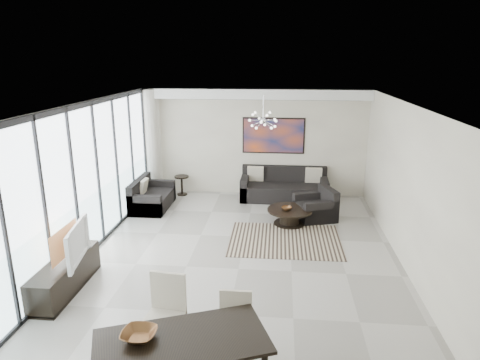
# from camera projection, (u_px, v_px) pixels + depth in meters

# --- Properties ---
(room_shell) EXTENTS (6.00, 9.00, 2.90)m
(room_shell) POSITION_uv_depth(u_px,v_px,m) (265.00, 194.00, 7.31)
(room_shell) COLOR #A8A39B
(room_shell) RESTS_ON ground
(window_wall) EXTENTS (0.37, 8.95, 2.90)m
(window_wall) POSITION_uv_depth(u_px,v_px,m) (79.00, 187.00, 7.62)
(window_wall) COLOR silver
(window_wall) RESTS_ON floor
(soffit) EXTENTS (5.98, 0.40, 0.26)m
(soffit) POSITION_uv_depth(u_px,v_px,m) (255.00, 94.00, 11.09)
(soffit) COLOR white
(soffit) RESTS_ON room_shell
(painting) EXTENTS (1.68, 0.04, 0.98)m
(painting) POSITION_uv_depth(u_px,v_px,m) (273.00, 136.00, 11.52)
(painting) COLOR #C74A1B
(painting) RESTS_ON room_shell
(chandelier) EXTENTS (0.66, 0.66, 0.71)m
(chandelier) POSITION_uv_depth(u_px,v_px,m) (263.00, 120.00, 9.46)
(chandelier) COLOR silver
(chandelier) RESTS_ON room_shell
(rug) EXTENTS (2.33, 1.80, 0.01)m
(rug) POSITION_uv_depth(u_px,v_px,m) (285.00, 240.00, 8.96)
(rug) COLOR black
(rug) RESTS_ON floor
(coffee_table) EXTENTS (1.03, 1.03, 0.36)m
(coffee_table) POSITION_uv_depth(u_px,v_px,m) (290.00, 216.00, 9.78)
(coffee_table) COLOR black
(coffee_table) RESTS_ON floor
(bowl_coffee) EXTENTS (0.26, 0.26, 0.07)m
(bowl_coffee) POSITION_uv_depth(u_px,v_px,m) (287.00, 208.00, 9.68)
(bowl_coffee) COLOR brown
(bowl_coffee) RESTS_ON coffee_table
(sofa_main) EXTENTS (2.30, 0.94, 0.84)m
(sofa_main) POSITION_uv_depth(u_px,v_px,m) (284.00, 189.00, 11.49)
(sofa_main) COLOR black
(sofa_main) RESTS_ON floor
(loveseat) EXTENTS (0.83, 1.48, 0.74)m
(loveseat) POSITION_uv_depth(u_px,v_px,m) (151.00, 198.00, 10.84)
(loveseat) COLOR black
(loveseat) RESTS_ON floor
(armchair) EXTENTS (1.07, 1.10, 0.74)m
(armchair) POSITION_uv_depth(u_px,v_px,m) (316.00, 208.00, 10.12)
(armchair) COLOR black
(armchair) RESTS_ON floor
(side_table) EXTENTS (0.39, 0.39, 0.54)m
(side_table) POSITION_uv_depth(u_px,v_px,m) (182.00, 182.00, 11.81)
(side_table) COLOR black
(side_table) RESTS_ON floor
(tv_console) EXTENTS (0.47, 1.69, 0.53)m
(tv_console) POSITION_uv_depth(u_px,v_px,m) (65.00, 276.00, 6.99)
(tv_console) COLOR black
(tv_console) RESTS_ON floor
(television) EXTENTS (0.33, 1.09, 0.62)m
(television) POSITION_uv_depth(u_px,v_px,m) (71.00, 243.00, 6.84)
(television) COLOR gray
(television) RESTS_ON tv_console
(dining_table) EXTENTS (2.07, 1.55, 0.77)m
(dining_table) POSITION_uv_depth(u_px,v_px,m) (182.00, 347.00, 4.63)
(dining_table) COLOR black
(dining_table) RESTS_ON floor
(dining_chair_nw) EXTENTS (0.53, 0.53, 1.04)m
(dining_chair_nw) POSITION_uv_depth(u_px,v_px,m) (166.00, 307.00, 5.52)
(dining_chair_nw) COLOR #BBB29B
(dining_chair_nw) RESTS_ON floor
(dining_chair_ne) EXTENTS (0.41, 0.41, 0.90)m
(dining_chair_ne) POSITION_uv_depth(u_px,v_px,m) (235.00, 322.00, 5.36)
(dining_chair_ne) COLOR #BBB29B
(dining_chair_ne) RESTS_ON floor
(bowl_dining) EXTENTS (0.40, 0.40, 0.09)m
(bowl_dining) POSITION_uv_depth(u_px,v_px,m) (139.00, 335.00, 4.62)
(bowl_dining) COLOR brown
(bowl_dining) RESTS_ON dining_table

